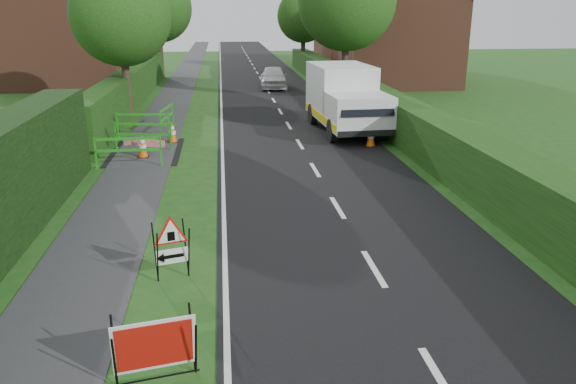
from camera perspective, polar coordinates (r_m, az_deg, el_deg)
ground at (r=9.81m, az=-4.24°, el=-11.12°), size 120.00×120.00×0.00m
road_surface at (r=43.91m, az=-3.06°, el=11.85°), size 6.00×90.00×0.02m
footpath at (r=43.90m, az=-10.40°, el=11.59°), size 2.00×90.00×0.02m
hedge_west_far at (r=31.29m, az=-15.44°, el=8.69°), size 1.00×24.00×1.80m
hedge_east at (r=25.92m, az=8.69°, el=7.29°), size 1.20×50.00×1.50m
house_west at (r=39.81m, az=-21.48°, el=14.21°), size 7.50×7.40×7.88m
house_east_a at (r=38.31m, az=10.84°, el=14.99°), size 7.50×7.40×7.88m
house_east_b at (r=52.06m, az=7.26°, el=15.91°), size 7.50×7.40×7.88m
tree_nw at (r=26.91m, az=-16.63°, el=16.77°), size 4.40×4.40×6.70m
tree_ne at (r=31.28m, az=5.98°, el=18.75°), size 5.20×5.20×7.79m
tree_fw at (r=42.78m, az=-13.10°, el=17.74°), size 4.80×4.80×7.24m
tree_fe at (r=47.04m, az=1.57°, el=17.43°), size 4.20×4.20×6.33m
red_rect_sign at (r=7.90m, az=-13.39°, el=-15.02°), size 1.18×0.85×0.92m
triangle_sign at (r=10.44m, az=-11.95°, el=-5.11°), size 0.89×0.89×1.05m
works_van at (r=23.12m, az=5.83°, el=9.56°), size 2.52×5.82×2.60m
traffic_cone_0 at (r=20.64m, az=8.43°, el=5.65°), size 0.38×0.38×0.79m
traffic_cone_1 at (r=23.53m, az=6.87°, el=7.24°), size 0.38×0.38×0.79m
traffic_cone_2 at (r=26.13m, az=6.15°, el=8.35°), size 0.38×0.38×0.79m
traffic_cone_3 at (r=19.49m, az=-14.57°, el=4.52°), size 0.38×0.38×0.79m
traffic_cone_4 at (r=21.50m, az=-11.68°, el=5.97°), size 0.38×0.38×0.79m
ped_barrier_0 at (r=18.35m, az=-15.94°, el=4.34°), size 2.07×0.39×1.00m
ped_barrier_1 at (r=20.53m, az=-14.53°, el=5.88°), size 2.09×0.72×1.00m
ped_barrier_2 at (r=22.48m, az=-14.53°, el=6.90°), size 2.09×0.62×1.00m
ped_barrier_3 at (r=23.71m, az=-12.23°, el=7.63°), size 0.68×2.09×1.00m
redwhite_plank at (r=19.82m, az=-14.32°, el=3.59°), size 1.43×0.52×0.25m
hatchback_car at (r=36.01m, az=-1.48°, el=11.58°), size 1.88×4.10×1.36m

